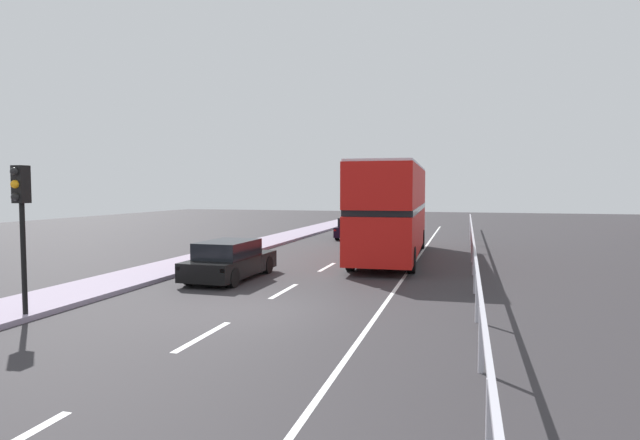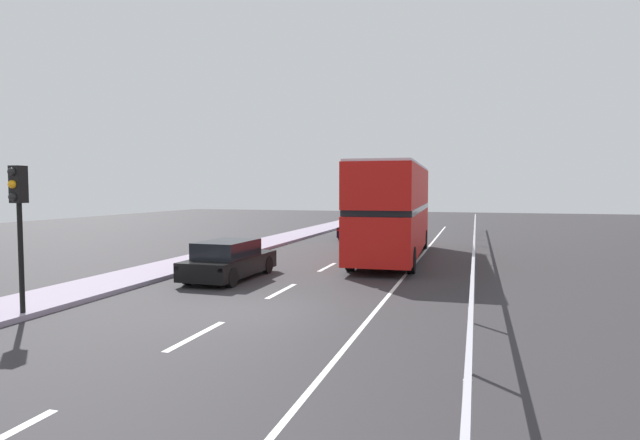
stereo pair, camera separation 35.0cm
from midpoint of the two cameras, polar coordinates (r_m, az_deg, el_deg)
name	(u,v)px [view 2 (the right image)]	position (r m, az deg, el deg)	size (l,w,h in m)	color
ground_plane	(247,311)	(13.93, -7.32, -9.92)	(73.23, 120.00, 0.10)	#2D2B2E
near_sidewalk_kerb	(68,294)	(17.06, -25.48, -7.34)	(2.39, 80.00, 0.14)	gray
lane_paint_markings	(380,266)	(21.38, 7.15, -5.09)	(3.42, 46.00, 0.01)	silver
bridge_side_railing	(474,245)	(21.48, 17.08, -2.61)	(0.10, 42.00, 1.19)	#B7B4C0
double_decker_bus_red	(393,209)	(23.68, 8.49, 1.25)	(2.97, 11.27, 4.24)	red
hatchback_car_near	(229,260)	(18.46, -9.45, -4.41)	(1.85, 4.32, 1.36)	black
traffic_signal_pole	(18,203)	(14.34, -29.72, 1.66)	(0.30, 0.42, 3.58)	black
sedan_car_ahead	(358,228)	(33.48, 4.47, -0.87)	(2.02, 4.63, 1.34)	black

